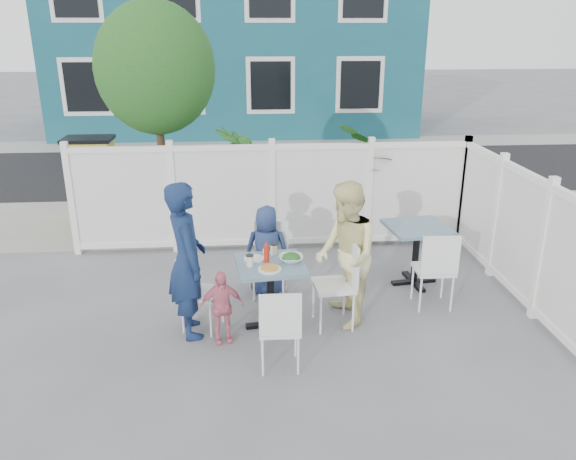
{
  "coord_description": "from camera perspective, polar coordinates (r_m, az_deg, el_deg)",
  "views": [
    {
      "loc": [
        -0.29,
        -5.56,
        3.18
      ],
      "look_at": [
        0.18,
        0.43,
        1.0
      ],
      "focal_mm": 35.0,
      "sensor_mm": 36.0,
      "label": 1
    }
  ],
  "objects": [
    {
      "name": "fence_back",
      "position": [
        8.32,
        -1.6,
        3.18
      ],
      "size": [
        5.86,
        0.08,
        1.6
      ],
      "color": "white",
      "rests_on": "ground"
    },
    {
      "name": "toddler",
      "position": [
        6.0,
        -6.79,
        -7.76
      ],
      "size": [
        0.5,
        0.28,
        0.81
      ],
      "primitive_type": "imported",
      "rotation": [
        0.0,
        0.0,
        0.18
      ],
      "color": "pink",
      "rests_on": "ground"
    },
    {
      "name": "coffee_cup_a",
      "position": [
        6.0,
        -3.89,
        -3.16
      ],
      "size": [
        0.08,
        0.08,
        0.12
      ],
      "primitive_type": "cylinder",
      "color": "beige",
      "rests_on": "main_table"
    },
    {
      "name": "pepper_shaker",
      "position": [
        6.33,
        -2.4,
        -2.14
      ],
      "size": [
        0.03,
        0.03,
        0.07
      ],
      "primitive_type": "cylinder",
      "color": "black",
      "rests_on": "main_table"
    },
    {
      "name": "far_sidewalk",
      "position": [
        16.48,
        -3.4,
        8.76
      ],
      "size": [
        24.0,
        1.6,
        0.01
      ],
      "primitive_type": "cube",
      "color": "gray",
      "rests_on": "ground"
    },
    {
      "name": "chair_spare",
      "position": [
        6.79,
        14.83,
        -3.47
      ],
      "size": [
        0.45,
        0.43,
        0.97
      ],
      "rotation": [
        0.0,
        0.0,
        -0.02
      ],
      "color": "white",
      "rests_on": "ground"
    },
    {
      "name": "potted_shrub_b",
      "position": [
        9.12,
        9.39,
        5.06
      ],
      "size": [
        1.5,
        1.69,
        1.77
      ],
      "primitive_type": "imported",
      "rotation": [
        0.0,
        0.0,
        4.79
      ],
      "color": "#184F18",
      "rests_on": "ground"
    },
    {
      "name": "salad_bowl",
      "position": [
        6.12,
        0.32,
        -2.92
      ],
      "size": [
        0.26,
        0.26,
        0.06
      ],
      "primitive_type": "imported",
      "color": "white",
      "rests_on": "main_table"
    },
    {
      "name": "man",
      "position": [
        6.03,
        -10.24,
        -3.05
      ],
      "size": [
        0.57,
        0.71,
        1.71
      ],
      "primitive_type": "imported",
      "rotation": [
        0.0,
        0.0,
        1.85
      ],
      "color": "#14254C",
      "rests_on": "ground"
    },
    {
      "name": "utility_cabinet",
      "position": [
        10.22,
        -19.23,
        4.72
      ],
      "size": [
        0.75,
        0.54,
        1.39
      ],
      "primitive_type": "cube",
      "rotation": [
        0.0,
        0.0,
        0.0
      ],
      "color": "gold",
      "rests_on": "ground"
    },
    {
      "name": "main_table",
      "position": [
        6.16,
        -1.79,
        -4.87
      ],
      "size": [
        0.81,
        0.81,
        0.77
      ],
      "rotation": [
        0.0,
        0.0,
        0.11
      ],
      "color": "#45627D",
      "rests_on": "ground"
    },
    {
      "name": "ketchup_bottle",
      "position": [
        6.09,
        -2.21,
        -2.43
      ],
      "size": [
        0.06,
        0.06,
        0.19
      ],
      "primitive_type": "cylinder",
      "color": "red",
      "rests_on": "main_table"
    },
    {
      "name": "spare_table",
      "position": [
        7.38,
        12.96,
        -0.93
      ],
      "size": [
        0.84,
        0.84,
        0.8
      ],
      "rotation": [
        0.0,
        0.0,
        0.12
      ],
      "color": "#45627D",
      "rests_on": "ground"
    },
    {
      "name": "salt_shaker",
      "position": [
        6.3,
        -2.45,
        -2.23
      ],
      "size": [
        0.03,
        0.03,
        0.07
      ],
      "primitive_type": "cylinder",
      "color": "white",
      "rests_on": "main_table"
    },
    {
      "name": "potted_shrub_a",
      "position": [
        8.97,
        -4.88,
        4.82
      ],
      "size": [
        1.11,
        1.11,
        1.71
      ],
      "primitive_type": "imported",
      "rotation": [
        0.0,
        0.0,
        1.4
      ],
      "color": "#184F18",
      "rests_on": "ground"
    },
    {
      "name": "coffee_cup_b",
      "position": [
        6.3,
        -1.44,
        -2.0
      ],
      "size": [
        0.08,
        0.08,
        0.12
      ],
      "primitive_type": "cylinder",
      "color": "beige",
      "rests_on": "main_table"
    },
    {
      "name": "ground",
      "position": [
        6.41,
        -1.32,
        -9.8
      ],
      "size": [
        80.0,
        80.0,
        0.0
      ],
      "primitive_type": "plane",
      "color": "slate"
    },
    {
      "name": "fence_right",
      "position": [
        7.38,
        22.28,
        -0.56
      ],
      "size": [
        0.08,
        3.66,
        1.6
      ],
      "rotation": [
        0.0,
        0.0,
        1.57
      ],
      "color": "white",
      "rests_on": "ground"
    },
    {
      "name": "boy",
      "position": [
        6.97,
        -2.16,
        -2.08
      ],
      "size": [
        0.59,
        0.42,
        1.14
      ],
      "primitive_type": "imported",
      "rotation": [
        0.0,
        0.0,
        3.04
      ],
      "color": "navy",
      "rests_on": "ground"
    },
    {
      "name": "chair_near",
      "position": [
        5.43,
        -0.83,
        -9.53
      ],
      "size": [
        0.4,
        0.39,
        0.88
      ],
      "rotation": [
        0.0,
        0.0,
        -0.01
      ],
      "color": "white",
      "rests_on": "ground"
    },
    {
      "name": "plate_side",
      "position": [
        6.2,
        -3.45,
        -2.92
      ],
      "size": [
        0.23,
        0.23,
        0.02
      ],
      "primitive_type": "cylinder",
      "color": "white",
      "rests_on": "main_table"
    },
    {
      "name": "street",
      "position": [
        13.45,
        -3.11,
        6.21
      ],
      "size": [
        24.0,
        5.0,
        0.01
      ],
      "primitive_type": "cube",
      "color": "black",
      "rests_on": "ground"
    },
    {
      "name": "woman",
      "position": [
        6.2,
        5.88,
        -2.56
      ],
      "size": [
        0.69,
        0.85,
        1.64
      ],
      "primitive_type": "imported",
      "rotation": [
        0.0,
        0.0,
        -1.48
      ],
      "color": "#F3E25E",
      "rests_on": "ground"
    },
    {
      "name": "plate_main",
      "position": [
        5.92,
        -1.87,
        -4.02
      ],
      "size": [
        0.25,
        0.25,
        0.02
      ],
      "primitive_type": "cylinder",
      "color": "white",
      "rests_on": "main_table"
    },
    {
      "name": "chair_left",
      "position": [
        6.27,
        -9.43,
        -5.52
      ],
      "size": [
        0.5,
        0.51,
        0.89
      ],
      "rotation": [
        0.0,
        0.0,
        -1.91
      ],
      "color": "white",
      "rests_on": "ground"
    },
    {
      "name": "chair_back",
      "position": [
        6.96,
        -1.78,
        -2.38
      ],
      "size": [
        0.48,
        0.47,
        0.93
      ],
      "rotation": [
        0.0,
        0.0,
        2.98
      ],
      "color": "white",
      "rests_on": "ground"
    },
    {
      "name": "near_sidewalk",
      "position": [
        9.89,
        -2.55,
        1.17
      ],
      "size": [
        24.0,
        2.6,
        0.01
      ],
      "primitive_type": "cube",
      "color": "gray",
      "rests_on": "ground"
    },
    {
      "name": "building",
      "position": [
        19.56,
        -5.37,
        19.3
      ],
      "size": [
        11.0,
        6.0,
        6.0
      ],
      "color": "#154E64",
      "rests_on": "ground"
    },
    {
      "name": "chair_right",
      "position": [
        6.25,
        5.43,
        -4.8
      ],
      "size": [
        0.47,
        0.49,
        0.99
      ],
      "rotation": [
        0.0,
        0.0,
        1.66
      ],
      "color": "white",
      "rests_on": "ground"
    },
    {
      "name": "tree",
      "position": [
        8.98,
        -13.35,
        15.65
      ],
      "size": [
        1.8,
        1.62,
        3.59
      ],
      "color": "#382316",
      "rests_on": "ground"
    }
  ]
}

